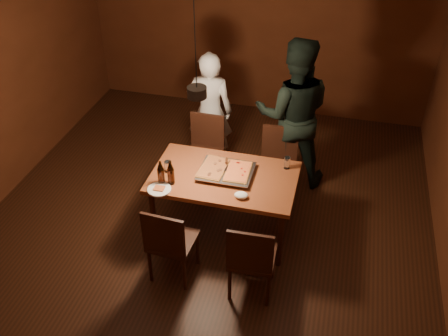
% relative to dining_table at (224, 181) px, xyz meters
% --- Properties ---
extents(room_shell, '(6.00, 6.00, 6.00)m').
position_rel_dining_table_xyz_m(room_shell, '(-0.22, -0.13, 0.72)').
color(room_shell, '#391A0F').
rests_on(room_shell, ground).
extents(dining_table, '(1.50, 0.90, 0.75)m').
position_rel_dining_table_xyz_m(dining_table, '(0.00, 0.00, 0.00)').
color(dining_table, brown).
rests_on(dining_table, floor).
extents(chair_far_left, '(0.43, 0.43, 0.49)m').
position_rel_dining_table_xyz_m(chair_far_left, '(-0.45, 0.84, -0.14)').
color(chair_far_left, '#38190F').
rests_on(chair_far_left, floor).
extents(chair_far_right, '(0.45, 0.45, 0.49)m').
position_rel_dining_table_xyz_m(chair_far_right, '(0.45, 0.78, -0.14)').
color(chair_far_right, '#38190F').
rests_on(chair_far_right, floor).
extents(chair_near_left, '(0.45, 0.45, 0.49)m').
position_rel_dining_table_xyz_m(chair_near_left, '(-0.33, -0.81, -0.14)').
color(chair_near_left, '#38190F').
rests_on(chair_near_left, floor).
extents(chair_near_right, '(0.44, 0.44, 0.49)m').
position_rel_dining_table_xyz_m(chair_near_right, '(0.47, -0.83, -0.14)').
color(chair_near_right, '#38190F').
rests_on(chair_near_right, floor).
extents(pizza_tray, '(0.58, 0.48, 0.05)m').
position_rel_dining_table_xyz_m(pizza_tray, '(0.01, 0.03, 0.10)').
color(pizza_tray, silver).
rests_on(pizza_tray, dining_table).
extents(pizza_meat, '(0.29, 0.43, 0.02)m').
position_rel_dining_table_xyz_m(pizza_meat, '(-0.12, 0.03, 0.13)').
color(pizza_meat, maroon).
rests_on(pizza_meat, pizza_tray).
extents(pizza_cheese, '(0.26, 0.40, 0.02)m').
position_rel_dining_table_xyz_m(pizza_cheese, '(0.14, 0.04, 0.13)').
color(pizza_cheese, gold).
rests_on(pizza_cheese, pizza_tray).
extents(spatula, '(0.13, 0.25, 0.04)m').
position_rel_dining_table_xyz_m(spatula, '(0.00, 0.05, 0.14)').
color(spatula, silver).
rests_on(spatula, pizza_tray).
extents(beer_bottle_a, '(0.07, 0.07, 0.26)m').
position_rel_dining_table_xyz_m(beer_bottle_a, '(-0.58, -0.27, 0.21)').
color(beer_bottle_a, black).
rests_on(beer_bottle_a, dining_table).
extents(beer_bottle_b, '(0.07, 0.07, 0.27)m').
position_rel_dining_table_xyz_m(beer_bottle_b, '(-0.49, -0.25, 0.21)').
color(beer_bottle_b, black).
rests_on(beer_bottle_b, dining_table).
extents(water_glass_left, '(0.08, 0.08, 0.12)m').
position_rel_dining_table_xyz_m(water_glass_left, '(-0.59, -0.07, 0.13)').
color(water_glass_left, silver).
rests_on(water_glass_left, dining_table).
extents(water_glass_right, '(0.07, 0.07, 0.13)m').
position_rel_dining_table_xyz_m(water_glass_right, '(0.61, 0.30, 0.14)').
color(water_glass_right, silver).
rests_on(water_glass_right, dining_table).
extents(plate_slice, '(0.24, 0.24, 0.03)m').
position_rel_dining_table_xyz_m(plate_slice, '(-0.57, -0.39, 0.08)').
color(plate_slice, white).
rests_on(plate_slice, dining_table).
extents(napkin, '(0.14, 0.10, 0.06)m').
position_rel_dining_table_xyz_m(napkin, '(0.25, -0.30, 0.10)').
color(napkin, white).
rests_on(napkin, dining_table).
extents(diner_white, '(0.61, 0.44, 1.56)m').
position_rel_dining_table_xyz_m(diner_white, '(-0.49, 1.22, 0.10)').
color(diner_white, silver).
rests_on(diner_white, floor).
extents(diner_dark, '(1.00, 0.83, 1.86)m').
position_rel_dining_table_xyz_m(diner_dark, '(0.54, 1.15, 0.25)').
color(diner_dark, black).
rests_on(diner_dark, floor).
extents(pendant_lamp, '(0.18, 0.18, 1.10)m').
position_rel_dining_table_xyz_m(pendant_lamp, '(-0.22, -0.13, 1.08)').
color(pendant_lamp, black).
rests_on(pendant_lamp, ceiling).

